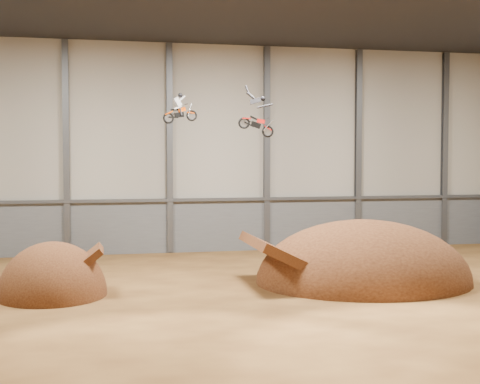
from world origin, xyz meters
name	(u,v)px	position (x,y,z in m)	size (l,w,h in m)	color
floor	(275,295)	(0.00, 0.00, 0.00)	(40.00, 40.00, 0.00)	#4F3015
back_wall	(218,148)	(0.00, 15.00, 7.00)	(40.00, 0.10, 14.00)	#A9A396
lower_band_back	(219,226)	(0.00, 14.90, 1.75)	(39.80, 0.18, 3.50)	#5C5F64
steel_rail	(219,199)	(0.00, 14.75, 3.55)	(39.80, 0.35, 0.20)	#47494F
steel_column_1	(66,148)	(-10.00, 14.80, 7.00)	(0.40, 0.36, 13.90)	#47494F
steel_column_2	(170,148)	(-3.33, 14.80, 7.00)	(0.40, 0.36, 13.90)	#47494F
steel_column_3	(267,149)	(3.33, 14.80, 7.00)	(0.40, 0.36, 13.90)	#47494F
steel_column_4	(358,149)	(10.00, 14.80, 7.00)	(0.40, 0.36, 13.90)	#47494F
steel_column_5	(444,149)	(16.67, 14.80, 7.00)	(0.40, 0.36, 13.90)	#47494F
takeoff_ramp	(53,295)	(-10.11, 2.14, 0.00)	(4.99, 5.76, 4.99)	#3B1D0E
landing_ramp	(363,282)	(5.29, 2.27, 0.00)	(11.11, 9.83, 6.41)	#3B1D0E
fmx_rider_a	(181,107)	(-3.61, 6.17, 9.13)	(1.86, 0.71, 1.69)	#ED4800
fmx_rider_b	(254,112)	(-0.16, 3.66, 8.73)	(2.49, 0.71, 2.13)	red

